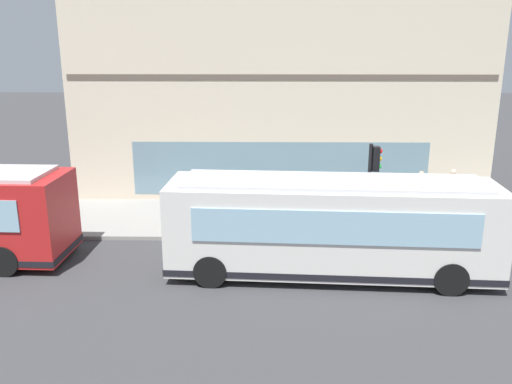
# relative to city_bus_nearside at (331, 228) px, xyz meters

# --- Properties ---
(ground) EXTENTS (120.00, 120.00, 0.00)m
(ground) POSITION_rel_city_bus_nearside_xyz_m (0.25, 1.34, -1.55)
(ground) COLOR #38383A
(sidewalk_curb) EXTENTS (4.79, 40.00, 0.15)m
(sidewalk_curb) POSITION_rel_city_bus_nearside_xyz_m (5.25, 1.34, -1.48)
(sidewalk_curb) COLOR gray
(sidewalk_curb) RESTS_ON ground
(building_corner) EXTENTS (6.55, 18.72, 10.17)m
(building_corner) POSITION_rel_city_bus_nearside_xyz_m (10.89, 1.34, 3.52)
(building_corner) COLOR beige
(building_corner) RESTS_ON ground
(city_bus_nearside) EXTENTS (3.13, 10.17, 3.07)m
(city_bus_nearside) POSITION_rel_city_bus_nearside_xyz_m (0.00, 0.00, 0.00)
(city_bus_nearside) COLOR silver
(city_bus_nearside) RESTS_ON ground
(traffic_light_near_corner) EXTENTS (0.32, 0.49, 3.40)m
(traffic_light_near_corner) POSITION_rel_city_bus_nearside_xyz_m (3.36, -1.91, 0.97)
(traffic_light_near_corner) COLOR black
(traffic_light_near_corner) RESTS_ON sidewalk_curb
(fire_hydrant) EXTENTS (0.35, 0.35, 0.74)m
(fire_hydrant) POSITION_rel_city_bus_nearside_xyz_m (4.69, 0.57, -1.04)
(fire_hydrant) COLOR yellow
(fire_hydrant) RESTS_ON sidewalk_curb
(pedestrian_near_building_entrance) EXTENTS (0.32, 0.32, 1.66)m
(pedestrian_near_building_entrance) POSITION_rel_city_bus_nearside_xyz_m (6.35, 1.10, -0.45)
(pedestrian_near_building_entrance) COLOR #3F8C4C
(pedestrian_near_building_entrance) RESTS_ON sidewalk_curb
(pedestrian_by_light_pole) EXTENTS (0.32, 0.32, 1.57)m
(pedestrian_by_light_pole) POSITION_rel_city_bus_nearside_xyz_m (4.08, -3.41, -0.51)
(pedestrian_by_light_pole) COLOR #8C3F8C
(pedestrian_by_light_pole) RESTS_ON sidewalk_curb
(pedestrian_walking_along_curb) EXTENTS (0.32, 0.32, 1.76)m
(pedestrian_walking_along_curb) POSITION_rel_city_bus_nearside_xyz_m (6.35, -5.89, -0.39)
(pedestrian_walking_along_curb) COLOR #3F8C4C
(pedestrian_walking_along_curb) RESTS_ON sidewalk_curb
(pedestrian_near_hydrant) EXTENTS (0.32, 0.32, 1.67)m
(pedestrian_near_hydrant) POSITION_rel_city_bus_nearside_xyz_m (6.36, -4.57, -0.44)
(pedestrian_near_hydrant) COLOR #99994C
(pedestrian_near_hydrant) RESTS_ON sidewalk_curb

